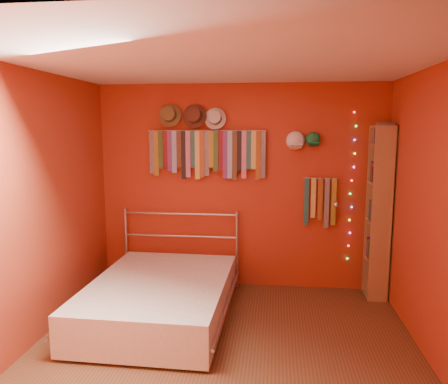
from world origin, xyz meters
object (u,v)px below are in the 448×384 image
at_px(tie_rack, 207,152).
at_px(bed, 160,298).
at_px(reading_lamp, 336,204).
at_px(bookshelf, 383,212).

distance_m(tie_rack, bed, 1.82).
distance_m(reading_lamp, bed, 2.24).
bearing_deg(bookshelf, reading_lamp, -179.61).
relative_size(bookshelf, bed, 1.00).
bearing_deg(reading_lamp, bed, -154.64).
bearing_deg(bed, bookshelf, 21.30).
relative_size(tie_rack, reading_lamp, 5.04).
xyz_separation_m(tie_rack, bookshelf, (2.06, -0.15, -0.66)).
height_order(tie_rack, bookshelf, bookshelf).
bearing_deg(tie_rack, bookshelf, -4.30).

